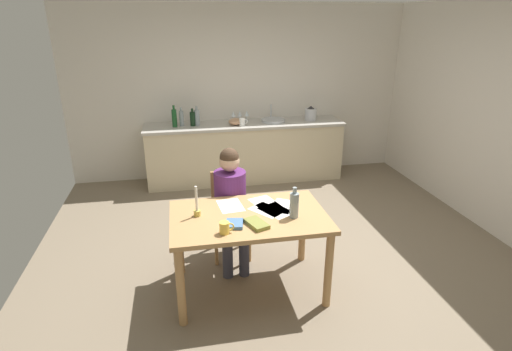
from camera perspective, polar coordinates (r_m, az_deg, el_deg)
name	(u,v)px	position (r m, az deg, el deg)	size (l,w,h in m)	color
ground_plane	(280,255)	(4.46, 3.37, -11.12)	(5.20, 5.20, 0.04)	#7A6B56
wall_back	(241,92)	(6.41, -2.18, 11.60)	(5.20, 0.12, 2.60)	silver
kitchen_counter	(245,152)	(6.26, -1.56, 3.39)	(2.99, 0.64, 0.90)	beige
dining_table	(249,226)	(3.60, -1.01, -7.09)	(1.36, 0.87, 0.76)	tan
chair_at_table	(230,210)	(4.26, -3.72, -4.80)	(0.41, 0.41, 0.88)	tan
person_seated	(231,200)	(4.05, -3.53, -3.41)	(0.33, 0.59, 1.19)	#592666
coffee_mug	(225,228)	(3.25, -4.40, -7.33)	(0.12, 0.08, 0.10)	#F2CC4C
candlestick	(197,208)	(3.54, -8.32, -4.51)	(0.06, 0.06, 0.28)	gold
book_magazine	(235,224)	(3.38, -3.04, -6.81)	(0.14, 0.16, 0.03)	#486FA1
book_cookery	(257,224)	(3.37, 0.08, -6.79)	(0.13, 0.23, 0.03)	olive
paper_letter	(276,211)	(3.63, 2.83, -4.96)	(0.21, 0.30, 0.00)	white
paper_bill	(282,206)	(3.72, 3.74, -4.30)	(0.21, 0.30, 0.00)	white
paper_envelope	(230,206)	(3.73, -3.61, -4.26)	(0.21, 0.30, 0.00)	white
paper_receipt	(267,210)	(3.64, 1.57, -4.87)	(0.21, 0.30, 0.00)	white
paper_notice	(265,203)	(3.78, 1.23, -3.86)	(0.21, 0.30, 0.00)	white
wine_bottle_on_table	(294,205)	(3.48, 5.39, -4.10)	(0.08, 0.08, 0.28)	#8C999E
sink_unit	(273,120)	(6.23, 2.44, 7.77)	(0.36, 0.36, 0.24)	#B2B7BC
bottle_oil	(174,118)	(6.00, -11.41, 7.96)	(0.07, 0.07, 0.31)	#194C23
bottle_vinegar	(181,118)	(6.05, -10.44, 7.95)	(0.06, 0.06, 0.27)	#8C999E
bottle_wine_red	(193,119)	(6.02, -8.91, 7.92)	(0.08, 0.08, 0.26)	black
bottle_sauce	(197,117)	(6.04, -8.31, 8.12)	(0.08, 0.08, 0.29)	#8C999E
mixing_bowl	(236,122)	(6.04, -2.88, 7.58)	(0.21, 0.21, 0.10)	tan
stovetop_kettle	(311,114)	(6.36, 7.69, 8.59)	(0.18, 0.18, 0.22)	#B7BABF
wine_glass_near_sink	(247,114)	(6.27, -1.31, 8.68)	(0.07, 0.07, 0.15)	silver
wine_glass_by_kettle	(240,114)	(6.25, -2.30, 8.64)	(0.07, 0.07, 0.15)	silver
wine_glass_back_left	(233,114)	(6.24, -3.21, 8.59)	(0.07, 0.07, 0.15)	silver
teacup_on_counter	(242,122)	(5.98, -1.94, 7.53)	(0.13, 0.09, 0.11)	white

